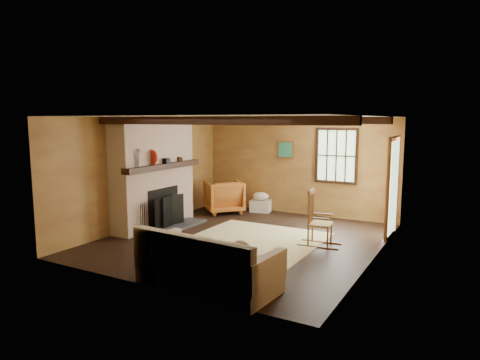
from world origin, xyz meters
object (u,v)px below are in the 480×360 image
Objects in this scene: fireplace at (155,177)px; laundry_basket at (261,206)px; rocking_chair at (318,222)px; sofa at (206,268)px; armchair at (224,197)px.

laundry_basket is at bearing 61.37° from fireplace.
fireplace is at bearing 88.41° from rocking_chair.
rocking_chair is at bearing 80.72° from sofa.
rocking_chair is 0.51× the size of sofa.
fireplace is 2.26× the size of rocking_chair.
rocking_chair is 1.18× the size of armchair.
fireplace is 1.15× the size of sofa.
armchair is (-3.04, 1.58, -0.04)m from rocking_chair.
rocking_chair reaches higher than sofa.
fireplace is 2.14m from armchair.
fireplace is 2.66× the size of armchair.
fireplace is at bearing -118.63° from laundry_basket.
fireplace is 2.99m from laundry_basket.
fireplace is at bearing 145.20° from sofa.
laundry_basket is (1.36, 2.49, -0.95)m from fireplace.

